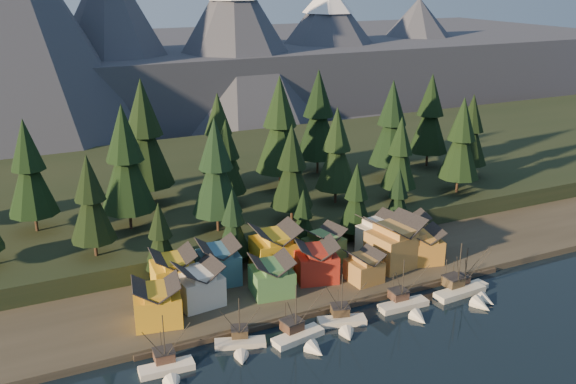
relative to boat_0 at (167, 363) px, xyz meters
name	(u,v)px	position (x,y,z in m)	size (l,w,h in m)	color
ground	(379,348)	(35.74, -8.48, -2.22)	(500.00, 500.00, 0.00)	black
shore_strip	(283,258)	(35.74, 31.52, -1.47)	(400.00, 50.00, 1.50)	#312D24
hillside	(211,187)	(35.74, 81.52, 0.78)	(420.00, 100.00, 6.00)	black
dock	(334,305)	(35.74, 8.02, -1.72)	(80.00, 4.00, 1.00)	#42392F
mountain_ridge	(109,59)	(31.55, 205.11, 23.83)	(560.00, 190.00, 90.00)	#434656
boat_0	(167,363)	(0.00, 0.00, 0.00)	(9.47, 10.23, 11.41)	white
boat_1	(240,340)	(13.59, 1.97, -0.34)	(9.68, 10.05, 10.21)	beige
boat_2	(302,331)	(24.25, -0.79, 0.07)	(10.51, 11.11, 11.97)	silver
boat_3	(343,316)	(33.69, 0.70, -0.05)	(9.76, 10.28, 11.22)	beige
boat_4	(407,301)	(48.02, 0.60, -0.15)	(10.64, 11.55, 11.37)	beige
boat_5	(465,288)	(61.69, -0.14, 0.06)	(11.94, 12.88, 12.57)	beige
boat_6	(471,285)	(63.91, 0.53, -0.27)	(10.65, 11.41, 10.86)	beige
house_front_0	(157,301)	(2.30, 14.59, 3.70)	(9.69, 9.32, 8.42)	gold
house_front_1	(199,283)	(11.44, 18.12, 3.74)	(9.07, 8.78, 8.50)	beige
house_front_2	(272,275)	(25.94, 16.01, 3.37)	(8.87, 8.93, 7.79)	#41753F
house_front_3	(316,260)	(36.90, 17.72, 3.72)	(9.91, 9.62, 8.45)	maroon
house_front_4	(364,266)	(45.58, 12.74, 2.71)	(6.96, 7.42, 6.54)	olive
house_front_5	(395,241)	(55.70, 16.47, 5.04)	(11.74, 10.94, 10.98)	#AC7E3D
house_front_6	(423,244)	(62.42, 15.31, 3.39)	(9.26, 8.93, 7.83)	#BB8030
house_back_0	(174,271)	(8.30, 24.53, 4.05)	(8.79, 8.47, 9.08)	gold
house_back_1	(219,261)	(18.05, 25.35, 4.00)	(8.60, 8.69, 9.00)	#33607A
house_back_2	(275,247)	(31.04, 25.49, 4.62)	(10.05, 9.31, 10.17)	gold
house_back_3	(324,244)	(42.39, 24.45, 3.52)	(9.19, 8.51, 8.07)	#537F45
house_back_4	(380,234)	(56.21, 23.25, 4.07)	(9.40, 9.12, 9.13)	silver
house_back_5	(411,229)	(65.29, 23.52, 3.48)	(8.72, 8.79, 8.01)	olive
tree_hill_1	(29,171)	(-14.26, 59.52, 18.33)	(11.42, 11.42, 26.61)	#332319
tree_hill_2	(91,201)	(-4.26, 39.52, 15.98)	(9.59, 9.59, 22.34)	#332319
tree_hill_3	(126,162)	(5.74, 51.52, 19.94)	(12.69, 12.69, 29.56)	#332319
tree_hill_4	(144,137)	(13.74, 66.52, 21.59)	(13.99, 13.99, 32.58)	#332319
tree_hill_5	(216,170)	(23.74, 41.52, 18.44)	(11.51, 11.51, 26.82)	#332319
tree_hill_6	(227,159)	(31.74, 56.52, 16.16)	(9.73, 9.73, 22.66)	#332319
tree_hill_7	(292,169)	(41.74, 39.52, 16.92)	(10.32, 10.32, 24.05)	#332319
tree_hill_8	(280,128)	(49.74, 63.52, 20.90)	(13.44, 13.44, 31.31)	#332319
tree_hill_9	(337,151)	(57.74, 46.52, 17.62)	(10.87, 10.87, 25.33)	#332319
tree_hill_10	(318,117)	(65.74, 71.52, 20.66)	(13.25, 13.25, 30.87)	#332319
tree_hill_11	(400,155)	(73.74, 41.52, 15.99)	(9.59, 9.59, 22.35)	#332319
tree_hill_12	(391,126)	(81.74, 57.52, 19.50)	(12.35, 12.35, 28.76)	#332319
tree_hill_13	(461,141)	(91.74, 39.52, 18.12)	(11.26, 11.26, 26.23)	#332319
tree_hill_14	(430,116)	(99.74, 63.52, 19.40)	(12.27, 12.27, 28.58)	#332319
tree_hill_15	(219,135)	(35.74, 73.52, 18.09)	(11.24, 11.24, 26.18)	#332319
tree_hill_17	(471,132)	(103.74, 49.52, 17.12)	(10.48, 10.48, 24.41)	#332319
tree_shore_0	(160,238)	(7.74, 31.52, 8.74)	(7.44, 7.44, 17.33)	#332319
tree_shore_1	(233,224)	(23.74, 31.52, 8.99)	(7.63, 7.63, 17.79)	#332319
tree_shore_2	(303,218)	(40.74, 31.52, 7.57)	(6.52, 6.52, 15.20)	#332319
tree_shore_3	(356,199)	(54.74, 31.52, 10.02)	(8.44, 8.44, 19.66)	#332319
tree_shore_4	(398,198)	(66.74, 31.52, 8.50)	(7.25, 7.25, 16.89)	#332319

